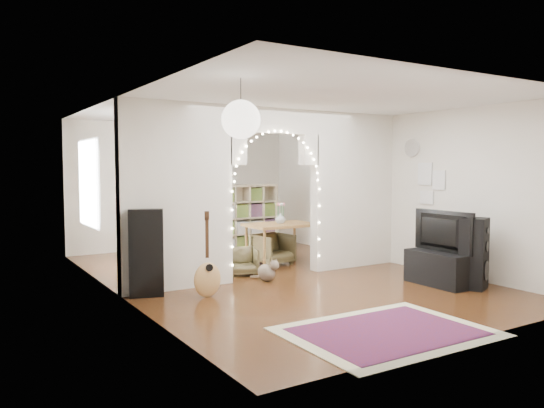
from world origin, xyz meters
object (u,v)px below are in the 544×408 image
floor_speaker (474,254)px  bookcase (247,218)px  dining_chair_left (242,261)px  dining_table (280,227)px  dining_chair_right (273,249)px  media_console (438,269)px  acoustic_guitar (207,266)px

floor_speaker → bookcase: 4.99m
bookcase → dining_chair_left: bearing=-120.8°
dining_table → dining_chair_left: dining_table is taller
dining_table → dining_chair_right: dining_table is taller
media_console → dining_chair_right: bearing=114.3°
dining_table → acoustic_guitar: bearing=-144.8°
acoustic_guitar → media_console: (3.24, -1.15, -0.18)m
dining_chair_left → media_console: bearing=-26.9°
floor_speaker → acoustic_guitar: bearing=131.1°
bookcase → dining_chair_right: 1.81m
media_console → dining_chair_left: (-2.12, 2.21, -0.03)m
acoustic_guitar → dining_chair_right: 2.59m
bookcase → dining_chair_left: bookcase is taller
acoustic_guitar → floor_speaker: bearing=-5.0°
floor_speaker → dining_chair_left: (-2.39, 2.63, -0.29)m
media_console → bookcase: size_ratio=0.72×
media_console → bookcase: bookcase is taller
dining_chair_left → dining_chair_right: size_ratio=0.79×
acoustic_guitar → floor_speaker: size_ratio=0.96×
acoustic_guitar → dining_chair_left: (1.11, 1.06, -0.21)m
dining_chair_left → dining_chair_right: 1.07m
bookcase → dining_chair_left: (-1.34, -2.24, -0.47)m
acoustic_guitar → dining_chair_right: size_ratio=1.61×
dining_chair_right → media_console: bearing=-73.8°
dining_chair_right → dining_table: bearing=-64.1°
acoustic_guitar → dining_chair_left: 1.55m
dining_table → dining_chair_right: size_ratio=1.95×
dining_table → dining_chair_right: bearing=123.7°
dining_table → dining_chair_right: (-0.08, 0.12, -0.40)m
floor_speaker → dining_table: 3.35m
dining_table → dining_chair_left: bearing=-157.3°
floor_speaker → dining_table: floor_speaker is taller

